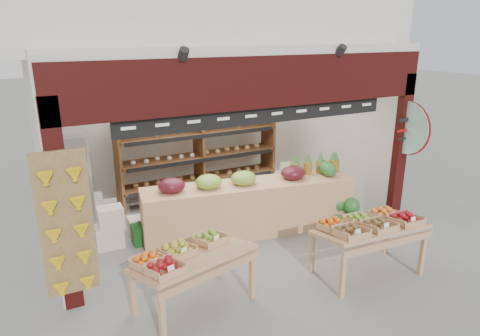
% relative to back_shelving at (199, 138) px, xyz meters
% --- Properties ---
extents(ground, '(60.00, 60.00, 0.00)m').
position_rel_back_shelving_xyz_m(ground, '(-0.12, -1.73, -1.24)').
color(ground, slate).
rests_on(ground, ground).
extents(banana_board, '(0.60, 0.15, 1.80)m').
position_rel_back_shelving_xyz_m(banana_board, '(-2.85, -2.91, -0.12)').
color(banana_board, olive).
rests_on(banana_board, ground).
extents(gift_sign, '(0.04, 0.93, 0.92)m').
position_rel_back_shelving_xyz_m(gift_sign, '(2.63, -2.88, 0.51)').
color(gift_sign, '#A7D2B9').
rests_on(gift_sign, ground).
extents(back_shelving, '(3.33, 0.55, 2.03)m').
position_rel_back_shelving_xyz_m(back_shelving, '(0.00, 0.00, 0.00)').
color(back_shelving, brown).
rests_on(back_shelving, ground).
extents(refrigerator, '(0.66, 0.66, 1.70)m').
position_rel_back_shelving_xyz_m(refrigerator, '(-2.52, -0.09, -0.39)').
color(refrigerator, silver).
rests_on(refrigerator, ground).
extents(cardboard_stack, '(0.97, 0.71, 0.67)m').
position_rel_back_shelving_xyz_m(cardboard_stack, '(-1.90, -1.38, -0.99)').
color(cardboard_stack, silver).
rests_on(cardboard_stack, ground).
extents(mid_counter, '(3.64, 1.30, 1.11)m').
position_rel_back_shelving_xyz_m(mid_counter, '(0.07, -1.98, -0.75)').
color(mid_counter, tan).
rests_on(mid_counter, ground).
extents(display_table_left, '(1.58, 1.11, 0.94)m').
position_rel_back_shelving_xyz_m(display_table_left, '(-1.63, -3.47, -0.54)').
color(display_table_left, tan).
rests_on(display_table_left, ground).
extents(display_table_right, '(1.53, 0.92, 0.96)m').
position_rel_back_shelving_xyz_m(display_table_right, '(0.92, -3.91, -0.49)').
color(display_table_right, tan).
rests_on(display_table_right, ground).
extents(watermelon_pile, '(0.72, 0.74, 0.56)m').
position_rel_back_shelving_xyz_m(watermelon_pile, '(1.68, -2.67, -1.02)').
color(watermelon_pile, '#1B531E').
rests_on(watermelon_pile, ground).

